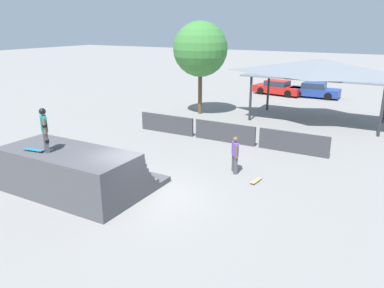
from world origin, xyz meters
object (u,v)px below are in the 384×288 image
at_px(skateboard_on_ground, 256,181).
at_px(skateboard_on_deck, 35,150).
at_px(bystander_walking, 235,153).
at_px(parked_car_blue, 315,90).
at_px(skater_on_deck, 44,127).
at_px(tree_beside_pavilion, 200,49).
at_px(parked_car_red, 278,88).

bearing_deg(skateboard_on_ground, skateboard_on_deck, -46.74).
relative_size(bystander_walking, parked_car_blue, 0.38).
bearing_deg(skater_on_deck, bystander_walking, 81.56).
bearing_deg(parked_car_blue, skateboard_on_ground, -85.15).
xyz_separation_m(bystander_walking, tree_beside_pavilion, (-6.57, 9.13, 3.57)).
height_order(skater_on_deck, bystander_walking, skater_on_deck).
bearing_deg(parked_car_red, skater_on_deck, -84.63).
xyz_separation_m(skateboard_on_deck, tree_beside_pavilion, (-1.10, 14.70, 2.70)).
relative_size(skater_on_deck, parked_car_blue, 0.38).
height_order(bystander_walking, parked_car_blue, bystander_walking).
distance_m(parked_car_red, parked_car_blue, 3.19).
xyz_separation_m(skater_on_deck, skateboard_on_ground, (6.26, 4.79, -2.55)).
bearing_deg(skater_on_deck, parked_car_blue, 115.53).
bearing_deg(skater_on_deck, parked_car_red, 122.73).
xyz_separation_m(skateboard_on_ground, tree_beside_pavilion, (-7.74, 9.67, 4.40)).
bearing_deg(skateboard_on_deck, tree_beside_pavilion, 86.34).
bearing_deg(bystander_walking, tree_beside_pavilion, 0.38).
bearing_deg(bystander_walking, parked_car_blue, -32.91).
bearing_deg(skater_on_deck, tree_beside_pavilion, 131.08).
height_order(skateboard_on_ground, tree_beside_pavilion, tree_beside_pavilion).
distance_m(bystander_walking, skateboard_on_ground, 1.53).
height_order(bystander_walking, tree_beside_pavilion, tree_beside_pavilion).
xyz_separation_m(skateboard_on_ground, parked_car_red, (-5.18, 19.80, 0.54)).
bearing_deg(parked_car_blue, tree_beside_pavilion, -119.73).
bearing_deg(parked_car_red, parked_car_blue, 12.74).
bearing_deg(skateboard_on_ground, parked_car_blue, -168.15).
distance_m(skateboard_on_ground, parked_car_red, 20.47).
xyz_separation_m(bystander_walking, skateboard_on_ground, (1.16, -0.54, -0.83)).
xyz_separation_m(skater_on_deck, parked_car_red, (1.08, 24.59, -2.01)).
height_order(skateboard_on_deck, bystander_walking, skateboard_on_deck).
relative_size(skateboard_on_deck, tree_beside_pavilion, 0.14).
xyz_separation_m(parked_car_red, parked_car_blue, (3.18, 0.27, -0.00)).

